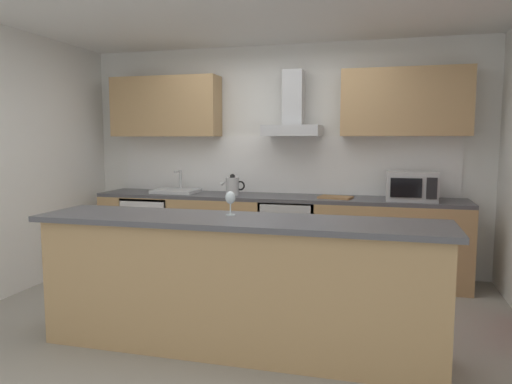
% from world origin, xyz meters
% --- Properties ---
extents(ground, '(5.66, 4.49, 0.02)m').
position_xyz_m(ground, '(0.00, 0.00, -0.01)').
color(ground, gray).
extents(ceiling, '(5.66, 4.49, 0.02)m').
position_xyz_m(ceiling, '(0.00, 0.00, 2.61)').
color(ceiling, white).
extents(wall_back, '(5.66, 0.12, 2.60)m').
position_xyz_m(wall_back, '(0.00, 1.80, 1.30)').
color(wall_back, white).
rests_on(wall_back, ground).
extents(backsplash_tile, '(3.96, 0.02, 0.66)m').
position_xyz_m(backsplash_tile, '(0.00, 1.73, 1.23)').
color(backsplash_tile, white).
extents(counter_back, '(4.10, 0.60, 0.90)m').
position_xyz_m(counter_back, '(0.00, 1.42, 0.45)').
color(counter_back, tan).
rests_on(counter_back, ground).
extents(counter_island, '(2.95, 0.64, 0.97)m').
position_xyz_m(counter_island, '(0.17, -0.54, 0.49)').
color(counter_island, tan).
rests_on(counter_island, ground).
extents(upper_cabinets, '(4.04, 0.32, 0.70)m').
position_xyz_m(upper_cabinets, '(0.00, 1.57, 1.91)').
color(upper_cabinets, tan).
extents(oven, '(0.60, 0.62, 0.80)m').
position_xyz_m(oven, '(0.18, 1.40, 0.46)').
color(oven, slate).
rests_on(oven, ground).
extents(refrigerator, '(0.58, 0.60, 0.85)m').
position_xyz_m(refrigerator, '(-1.47, 1.39, 0.43)').
color(refrigerator, white).
rests_on(refrigerator, ground).
extents(microwave, '(0.50, 0.38, 0.30)m').
position_xyz_m(microwave, '(1.45, 1.37, 1.05)').
color(microwave, '#B7BABC').
rests_on(microwave, counter_back).
extents(sink, '(0.50, 0.40, 0.26)m').
position_xyz_m(sink, '(-1.17, 1.41, 0.93)').
color(sink, silver).
rests_on(sink, counter_back).
extents(kettle, '(0.29, 0.15, 0.24)m').
position_xyz_m(kettle, '(-0.47, 1.36, 1.01)').
color(kettle, '#B7BABC').
rests_on(kettle, counter_back).
extents(range_hood, '(0.62, 0.45, 0.72)m').
position_xyz_m(range_hood, '(0.18, 1.53, 1.79)').
color(range_hood, '#B7BABC').
extents(wine_glass, '(0.08, 0.08, 0.18)m').
position_xyz_m(wine_glass, '(0.09, -0.43, 1.10)').
color(wine_glass, silver).
rests_on(wine_glass, counter_island).
extents(chopping_board, '(0.38, 0.28, 0.02)m').
position_xyz_m(chopping_board, '(0.68, 1.37, 0.91)').
color(chopping_board, '#9E7247').
rests_on(chopping_board, counter_back).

